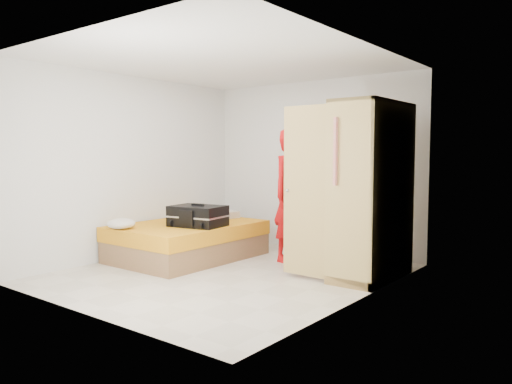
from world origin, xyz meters
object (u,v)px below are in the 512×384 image
Objects in this scene: person at (293,195)px; suitcase at (198,216)px; bed at (188,241)px; wardrobe at (366,195)px; round_cushion at (121,224)px.

person reaches higher than suitcase.
suitcase is at bearing -18.39° from bed.
person is at bearing 167.15° from wardrobe.
person is at bearing 32.12° from bed.
round_cushion is at bearing -137.01° from suitcase.
person is 1.34m from suitcase.
person is (1.26, 0.79, 0.67)m from bed.
round_cushion is at bearing 150.44° from person.
wardrobe is 1.27m from person.
bed is 5.49× the size of round_cushion.
round_cushion reaches higher than bed.
wardrobe is at bearing -89.31° from person.
bed is 2.53× the size of suitcase.
person is at bearing 33.53° from suitcase.
bed is at bearing -168.47° from wardrobe.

